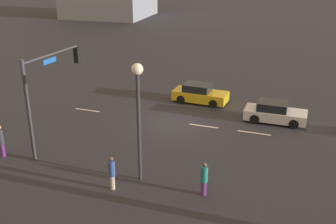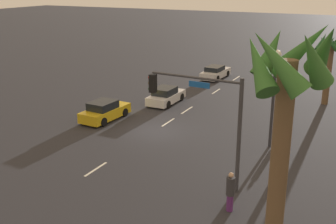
# 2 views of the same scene
# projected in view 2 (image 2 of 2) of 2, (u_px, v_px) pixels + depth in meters

# --- Properties ---
(ground_plane) EXTENTS (220.00, 220.00, 0.00)m
(ground_plane) POSITION_uv_depth(u_px,v_px,m) (155.00, 131.00, 28.79)
(ground_plane) COLOR #28282D
(lane_stripe_0) EXTENTS (2.34, 0.14, 0.01)m
(lane_stripe_0) POSITION_uv_depth(u_px,v_px,m) (236.00, 78.00, 44.11)
(lane_stripe_0) COLOR silver
(lane_stripe_0) RESTS_ON ground_plane
(lane_stripe_1) EXTENTS (2.05, 0.14, 0.01)m
(lane_stripe_1) POSITION_uv_depth(u_px,v_px,m) (216.00, 91.00, 38.96)
(lane_stripe_1) COLOR silver
(lane_stripe_1) RESTS_ON ground_plane
(lane_stripe_2) EXTENTS (2.13, 0.14, 0.01)m
(lane_stripe_2) POSITION_uv_depth(u_px,v_px,m) (187.00, 110.00, 33.32)
(lane_stripe_2) COLOR silver
(lane_stripe_2) RESTS_ON ground_plane
(lane_stripe_3) EXTENTS (1.99, 0.14, 0.01)m
(lane_stripe_3) POSITION_uv_depth(u_px,v_px,m) (168.00, 122.00, 30.48)
(lane_stripe_3) COLOR silver
(lane_stripe_3) RESTS_ON ground_plane
(lane_stripe_4) EXTENTS (1.99, 0.14, 0.01)m
(lane_stripe_4) POSITION_uv_depth(u_px,v_px,m) (96.00, 169.00, 22.95)
(lane_stripe_4) COLOR silver
(lane_stripe_4) RESTS_ON ground_plane
(car_0) EXTENTS (4.12, 1.88, 1.40)m
(car_0) POSITION_uv_depth(u_px,v_px,m) (166.00, 96.00, 35.00)
(car_0) COLOR silver
(car_0) RESTS_ON ground_plane
(car_1) EXTENTS (4.25, 2.04, 1.45)m
(car_1) POSITION_uv_depth(u_px,v_px,m) (105.00, 111.00, 30.90)
(car_1) COLOR gold
(car_1) RESTS_ON ground_plane
(car_2) EXTENTS (4.52, 1.96, 1.33)m
(car_2) POSITION_uv_depth(u_px,v_px,m) (215.00, 72.00, 43.94)
(car_2) COLOR silver
(car_2) RESTS_ON ground_plane
(traffic_signal) EXTENTS (0.53, 5.15, 5.71)m
(traffic_signal) POSITION_uv_depth(u_px,v_px,m) (205.00, 110.00, 20.26)
(traffic_signal) COLOR #38383D
(traffic_signal) RESTS_ON ground_plane
(streetlamp) EXTENTS (0.56, 0.56, 6.07)m
(streetlamp) POSITION_uv_depth(u_px,v_px,m) (275.00, 80.00, 24.77)
(streetlamp) COLOR #2D2D33
(streetlamp) RESTS_ON ground_plane
(pedestrian_0) EXTENTS (0.32, 0.32, 1.75)m
(pedestrian_0) POSITION_uv_depth(u_px,v_px,m) (288.00, 141.00, 24.45)
(pedestrian_0) COLOR #B2A58C
(pedestrian_0) RESTS_ON ground_plane
(pedestrian_1) EXTENTS (0.54, 0.54, 1.89)m
(pedestrian_1) POSITION_uv_depth(u_px,v_px,m) (230.00, 191.00, 18.55)
(pedestrian_1) COLOR #59266B
(pedestrian_1) RESTS_ON ground_plane
(pedestrian_2) EXTENTS (0.49, 0.49, 1.72)m
(pedestrian_2) POSITION_uv_depth(u_px,v_px,m) (286.00, 118.00, 28.55)
(pedestrian_2) COLOR #59266B
(pedestrian_2) RESTS_ON ground_plane
(palm_tree_0) EXTENTS (2.56, 2.60, 9.15)m
(palm_tree_0) POSITION_uv_depth(u_px,v_px,m) (285.00, 121.00, 10.46)
(palm_tree_0) COLOR brown
(palm_tree_0) RESTS_ON ground_plane
(palm_tree_1) EXTENTS (2.35, 2.51, 5.99)m
(palm_tree_1) POSITION_uv_depth(u_px,v_px,m) (330.00, 53.00, 33.77)
(palm_tree_1) COLOR brown
(palm_tree_1) RESTS_ON ground_plane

